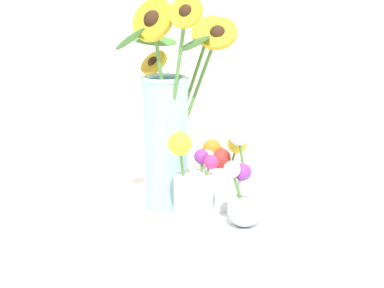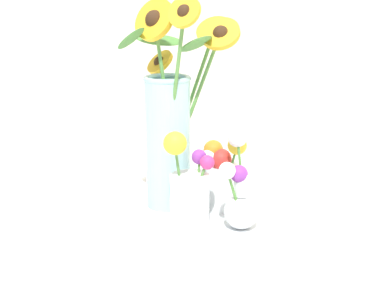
% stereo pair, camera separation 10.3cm
% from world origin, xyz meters
% --- Properties ---
extents(ground_plane, '(6.00, 6.00, 0.00)m').
position_xyz_m(ground_plane, '(0.00, 0.00, 0.00)').
color(ground_plane, silver).
extents(serving_tray, '(0.40, 0.40, 0.02)m').
position_xyz_m(serving_tray, '(-0.02, 0.09, 0.01)').
color(serving_tray, silver).
rests_on(serving_tray, ground_plane).
extents(mason_jar_sunflowers, '(0.22, 0.23, 0.42)m').
position_xyz_m(mason_jar_sunflowers, '(-0.08, 0.10, 0.20)').
color(mason_jar_sunflowers, '#9ED1D6').
rests_on(mason_jar_sunflowers, serving_tray).
extents(vase_small_center, '(0.08, 0.09, 0.19)m').
position_xyz_m(vase_small_center, '(0.01, 0.03, 0.09)').
color(vase_small_center, white).
rests_on(vase_small_center, serving_tray).
extents(vase_bulb_right, '(0.08, 0.09, 0.18)m').
position_xyz_m(vase_bulb_right, '(0.09, 0.08, 0.08)').
color(vase_bulb_right, white).
rests_on(vase_bulb_right, serving_tray).
extents(vase_small_back, '(0.10, 0.08, 0.16)m').
position_xyz_m(vase_small_back, '(0.01, 0.14, 0.09)').
color(vase_small_back, white).
rests_on(vase_small_back, serving_tray).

